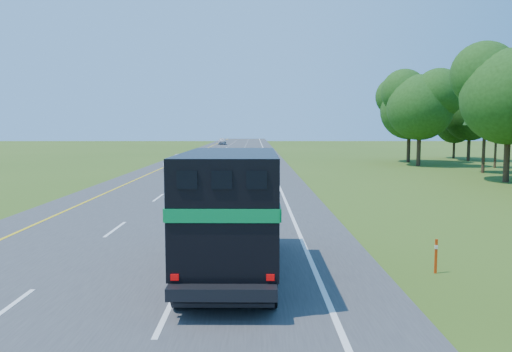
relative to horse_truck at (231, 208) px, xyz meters
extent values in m
cube|color=#38383A|center=(-3.13, 36.05, -1.86)|extent=(15.00, 260.00, 0.04)
cube|color=yellow|center=(-8.63, 36.05, -1.83)|extent=(0.15, 260.00, 0.01)
cube|color=white|center=(2.37, 36.05, -1.83)|extent=(0.15, 260.00, 0.01)
cylinder|color=black|center=(-0.98, 3.15, -1.31)|extent=(0.35, 1.06, 1.06)
cylinder|color=black|center=(1.05, 3.13, -1.31)|extent=(0.35, 1.06, 1.06)
cylinder|color=black|center=(-1.03, -1.48, -1.31)|extent=(0.35, 1.06, 1.06)
cylinder|color=black|center=(1.00, -1.50, -1.31)|extent=(0.35, 1.06, 1.06)
cylinder|color=black|center=(-1.04, -2.64, -1.31)|extent=(0.35, 1.06, 1.06)
cylinder|color=black|center=(0.98, -2.66, -1.31)|extent=(0.35, 1.06, 1.06)
cube|color=black|center=(0.00, 0.05, -1.19)|extent=(2.40, 7.74, 0.27)
cube|color=black|center=(0.03, 3.04, -0.14)|extent=(2.38, 1.76, 1.83)
cube|color=black|center=(0.04, 3.93, 0.34)|extent=(2.12, 0.08, 0.58)
cube|color=black|center=(-0.01, -0.62, 0.27)|extent=(2.47, 5.62, 2.65)
cube|color=#078437|center=(-0.04, -3.44, 0.40)|extent=(2.41, 0.06, 0.29)
cube|color=#078437|center=(-1.23, -0.61, 0.40)|extent=(0.10, 5.60, 0.29)
cube|color=#078437|center=(1.22, -0.64, 0.40)|extent=(0.10, 5.60, 0.29)
cube|color=black|center=(-0.76, -3.43, 1.16)|extent=(0.43, 0.04, 0.39)
cube|color=black|center=(-0.04, -3.44, 1.16)|extent=(0.43, 0.04, 0.39)
cube|color=black|center=(0.69, -3.45, 1.16)|extent=(0.43, 0.04, 0.39)
cube|color=black|center=(-0.04, -3.32, -1.55)|extent=(2.22, 0.14, 0.10)
cube|color=#B20505|center=(-1.05, -3.43, -0.91)|extent=(0.17, 0.04, 0.14)
cube|color=#B20505|center=(0.98, -3.45, -0.91)|extent=(0.17, 0.04, 0.14)
imported|color=silver|center=(-6.24, 33.57, -1.05)|extent=(3.07, 5.84, 1.57)
imported|color=silver|center=(-7.00, 104.38, -1.03)|extent=(2.13, 4.81, 1.61)
cube|color=red|center=(5.78, 0.07, -1.38)|extent=(0.07, 0.04, 0.99)
cube|color=white|center=(5.78, 0.07, -1.11)|extent=(0.08, 0.04, 0.11)
camera|label=1|loc=(0.64, -13.71, 2.25)|focal=35.00mm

